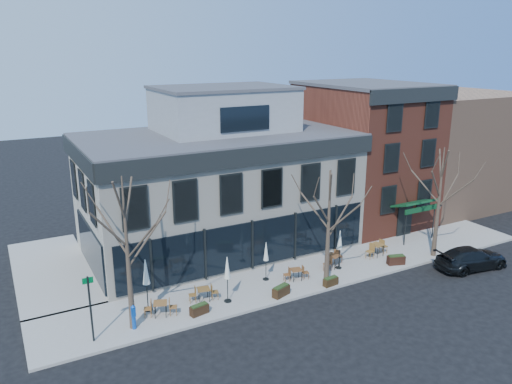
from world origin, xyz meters
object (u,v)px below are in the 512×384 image
cafe_set_0 (160,307)px  umbrella_0 (146,275)px  parked_sedan (471,258)px  call_box (134,316)px

cafe_set_0 → umbrella_0: bearing=115.5°
parked_sedan → umbrella_0: size_ratio=1.66×
call_box → cafe_set_0: size_ratio=0.74×
parked_sedan → cafe_set_0: 19.97m
parked_sedan → call_box: 21.44m
cafe_set_0 → umbrella_0: (-0.42, 0.88, 1.61)m
call_box → cafe_set_0: 1.71m
call_box → cafe_set_0: call_box is taller
umbrella_0 → cafe_set_0: bearing=-64.5°
call_box → cafe_set_0: (1.58, 0.61, -0.23)m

